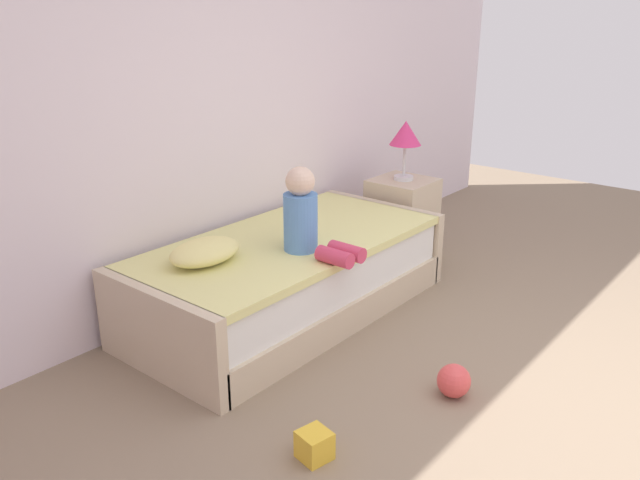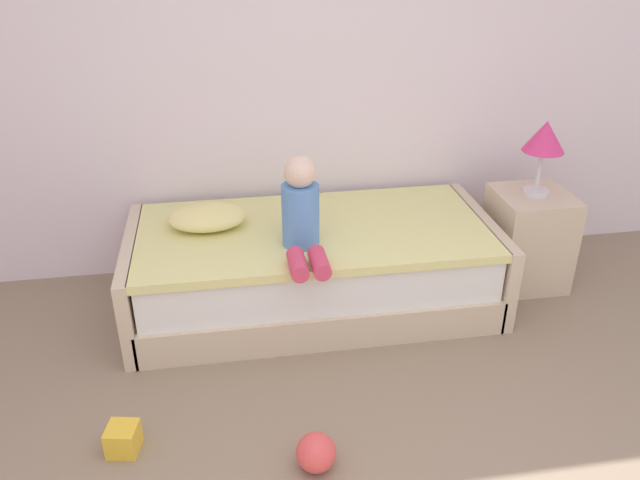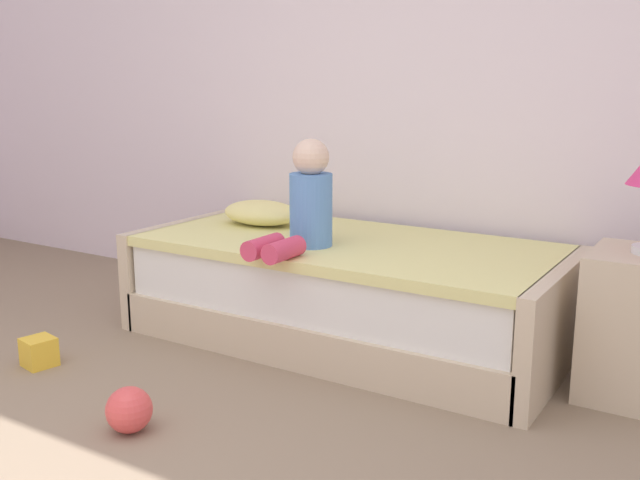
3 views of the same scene
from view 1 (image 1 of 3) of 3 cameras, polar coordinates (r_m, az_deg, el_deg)
name	(u,v)px [view 1 (image 1 of 3)]	position (r m, az deg, el deg)	size (l,w,h in m)	color
ground_plane	(607,444)	(3.32, 23.86, -16.10)	(9.20, 9.20, 0.00)	gray
wall_rear	(204,76)	(4.17, -10.19, 13.97)	(7.20, 0.10, 2.90)	white
bed	(290,277)	(4.11, -2.70, -3.23)	(2.11, 1.00, 0.50)	beige
nightstand	(402,217)	(5.12, 7.20, 2.03)	(0.44, 0.44, 0.60)	beige
table_lamp	(405,136)	(4.96, 7.52, 9.04)	(0.24, 0.24, 0.45)	silver
child_figure	(307,218)	(3.74, -1.19, 1.91)	(0.20, 0.51, 0.50)	#598CD1
pillow	(205,252)	(3.68, -10.08, -1.01)	(0.44, 0.30, 0.13)	#F2E58C
toy_ball	(454,381)	(3.40, 11.68, -12.02)	(0.17, 0.17, 0.17)	#E54C4C
toy_block	(314,445)	(2.95, -0.49, -17.58)	(0.13, 0.13, 0.13)	yellow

